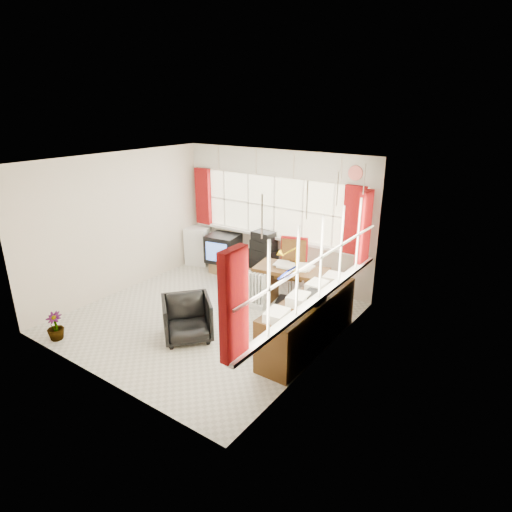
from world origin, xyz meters
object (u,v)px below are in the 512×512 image
at_px(desk, 291,285).
at_px(task_chair, 292,268).
at_px(desk_lamp, 296,255).
at_px(radiator, 254,293).
at_px(tv_bench, 243,271).
at_px(office_chair, 187,319).
at_px(crt_tv, 223,248).
at_px(credenza, 308,321).
at_px(mini_fridge, 199,245).

bearing_deg(desk, task_chair, 115.13).
xyz_separation_m(desk, desk_lamp, (0.13, -0.08, 0.59)).
height_order(task_chair, radiator, task_chair).
bearing_deg(tv_bench, office_chair, -72.59).
bearing_deg(office_chair, crt_tv, 67.91).
xyz_separation_m(desk_lamp, crt_tv, (-2.03, 0.61, -0.45)).
distance_m(desk_lamp, task_chair, 0.51).
xyz_separation_m(tv_bench, crt_tv, (-0.46, -0.05, 0.40)).
distance_m(tv_bench, crt_tv, 0.61).
xyz_separation_m(radiator, tv_bench, (-0.95, 0.97, -0.13)).
height_order(office_chair, tv_bench, office_chair).
xyz_separation_m(task_chair, credenza, (0.94, -1.13, -0.21)).
bearing_deg(office_chair, credenza, -20.82).
distance_m(crt_tv, mini_fridge, 0.81).
xyz_separation_m(desk_lamp, task_chair, (-0.22, 0.27, -0.37)).
bearing_deg(mini_fridge, radiator, -25.52).
bearing_deg(tv_bench, desk, -22.00).
bearing_deg(office_chair, desk_lamp, 14.73).
height_order(credenza, crt_tv, credenza).
bearing_deg(desk, tv_bench, 158.00).
height_order(credenza, mini_fridge, credenza).
bearing_deg(credenza, mini_fridge, 155.61).
distance_m(office_chair, mini_fridge, 3.15).
xyz_separation_m(office_chair, credenza, (1.54, 0.84, 0.07)).
bearing_deg(desk, desk_lamp, -31.23).
relative_size(desk, office_chair, 1.84).
distance_m(desk_lamp, crt_tv, 2.16).
bearing_deg(desk_lamp, desk, 148.77).
relative_size(desk_lamp, mini_fridge, 0.52).
height_order(task_chair, crt_tv, task_chair).
bearing_deg(mini_fridge, office_chair, -50.83).
distance_m(radiator, mini_fridge, 2.44).
height_order(desk, desk_lamp, desk_lamp).
bearing_deg(desk_lamp, credenza, -50.27).
relative_size(desk_lamp, task_chair, 0.36).
relative_size(office_chair, crt_tv, 1.01).
bearing_deg(desk, crt_tv, 164.41).
xyz_separation_m(office_chair, tv_bench, (-0.74, 2.36, -0.19)).
distance_m(task_chair, crt_tv, 1.84).
distance_m(task_chair, tv_bench, 1.48).
height_order(desk_lamp, office_chair, desk_lamp).
relative_size(desk, desk_lamp, 3.09).
xyz_separation_m(radiator, credenza, (1.33, -0.55, 0.14)).
xyz_separation_m(tv_bench, mini_fridge, (-1.25, 0.08, 0.28)).
relative_size(desk, task_chair, 1.13).
xyz_separation_m(desk, radiator, (-0.48, -0.39, -0.13)).
bearing_deg(radiator, desk, 39.45).
relative_size(tv_bench, mini_fridge, 1.75).
bearing_deg(office_chair, tv_bench, 57.81).
distance_m(task_chair, mini_fridge, 2.64).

